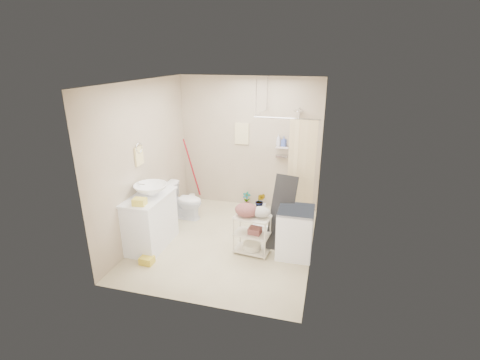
# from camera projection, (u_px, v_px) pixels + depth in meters

# --- Properties ---
(floor) EXTENTS (3.20, 3.20, 0.00)m
(floor) POSITION_uv_depth(u_px,v_px,m) (227.00, 241.00, 5.87)
(floor) COLOR beige
(floor) RESTS_ON ground
(ceiling) EXTENTS (2.80, 3.20, 0.04)m
(ceiling) POSITION_uv_depth(u_px,v_px,m) (224.00, 82.00, 4.98)
(ceiling) COLOR silver
(ceiling) RESTS_ON ground
(wall_back) EXTENTS (2.80, 0.04, 2.60)m
(wall_back) POSITION_uv_depth(u_px,v_px,m) (249.00, 144.00, 6.87)
(wall_back) COLOR #B8A78F
(wall_back) RESTS_ON ground
(wall_front) EXTENTS (2.80, 0.04, 2.60)m
(wall_front) POSITION_uv_depth(u_px,v_px,m) (185.00, 210.00, 3.97)
(wall_front) COLOR #B8A78F
(wall_front) RESTS_ON ground
(wall_left) EXTENTS (0.04, 3.20, 2.60)m
(wall_left) POSITION_uv_depth(u_px,v_px,m) (145.00, 161.00, 5.76)
(wall_left) COLOR #B8A78F
(wall_left) RESTS_ON ground
(wall_right) EXTENTS (0.04, 3.20, 2.60)m
(wall_right) POSITION_uv_depth(u_px,v_px,m) (317.00, 175.00, 5.08)
(wall_right) COLOR #B8A78F
(wall_right) RESTS_ON ground
(vanity) EXTENTS (0.56, 1.00, 0.88)m
(vanity) POSITION_uv_depth(u_px,v_px,m) (150.00, 221.00, 5.61)
(vanity) COLOR silver
(vanity) RESTS_ON ground
(sink) EXTENTS (0.66, 0.66, 0.18)m
(sink) POSITION_uv_depth(u_px,v_px,m) (151.00, 190.00, 5.45)
(sink) COLOR white
(sink) RESTS_ON vanity
(counter_basket) EXTENTS (0.20, 0.16, 0.10)m
(counter_basket) POSITION_uv_depth(u_px,v_px,m) (140.00, 202.00, 5.10)
(counter_basket) COLOR yellow
(counter_basket) RESTS_ON vanity
(floor_basket) EXTENTS (0.30, 0.23, 0.16)m
(floor_basket) POSITION_uv_depth(u_px,v_px,m) (147.00, 259.00, 5.21)
(floor_basket) COLOR gold
(floor_basket) RESTS_ON ground
(toilet) EXTENTS (0.70, 0.42, 0.70)m
(toilet) POSITION_uv_depth(u_px,v_px,m) (185.00, 201.00, 6.61)
(toilet) COLOR white
(toilet) RESTS_ON ground
(mop) EXTENTS (0.14, 0.14, 1.37)m
(mop) POSITION_uv_depth(u_px,v_px,m) (191.00, 170.00, 7.28)
(mop) COLOR #9F091A
(mop) RESTS_ON ground
(potted_plant_a) EXTENTS (0.19, 0.14, 0.33)m
(potted_plant_a) POSITION_uv_depth(u_px,v_px,m) (247.00, 199.00, 7.13)
(potted_plant_a) COLOR brown
(potted_plant_a) RESTS_ON ground
(potted_plant_b) EXTENTS (0.20, 0.16, 0.36)m
(potted_plant_b) POSITION_uv_depth(u_px,v_px,m) (260.00, 201.00, 7.00)
(potted_plant_b) COLOR brown
(potted_plant_b) RESTS_ON ground
(hanging_towel) EXTENTS (0.28, 0.03, 0.42)m
(hanging_towel) POSITION_uv_depth(u_px,v_px,m) (242.00, 134.00, 6.82)
(hanging_towel) COLOR beige
(hanging_towel) RESTS_ON wall_back
(towel_ring) EXTENTS (0.04, 0.22, 0.34)m
(towel_ring) POSITION_uv_depth(u_px,v_px,m) (139.00, 155.00, 5.51)
(towel_ring) COLOR #F9E392
(towel_ring) RESTS_ON wall_left
(tp_holder) EXTENTS (0.08, 0.12, 0.14)m
(tp_holder) POSITION_uv_depth(u_px,v_px,m) (152.00, 193.00, 5.99)
(tp_holder) COLOR white
(tp_holder) RESTS_ON wall_left
(shower) EXTENTS (1.10, 1.10, 2.10)m
(shower) POSITION_uv_depth(u_px,v_px,m) (288.00, 167.00, 6.26)
(shower) COLOR white
(shower) RESTS_ON ground
(shampoo_bottle_a) EXTENTS (0.10, 0.10, 0.22)m
(shampoo_bottle_a) POSITION_uv_depth(u_px,v_px,m) (278.00, 140.00, 6.62)
(shampoo_bottle_a) COLOR silver
(shampoo_bottle_a) RESTS_ON shower
(shampoo_bottle_b) EXTENTS (0.10, 0.11, 0.18)m
(shampoo_bottle_b) POSITION_uv_depth(u_px,v_px,m) (284.00, 141.00, 6.60)
(shampoo_bottle_b) COLOR #3C4FA0
(shampoo_bottle_b) RESTS_ON shower
(washing_machine) EXTENTS (0.54, 0.56, 0.78)m
(washing_machine) POSITION_uv_depth(u_px,v_px,m) (295.00, 232.00, 5.36)
(washing_machine) COLOR white
(washing_machine) RESTS_ON ground
(laundry_rack) EXTENTS (0.58, 0.38, 0.76)m
(laundry_rack) POSITION_uv_depth(u_px,v_px,m) (252.00, 231.00, 5.41)
(laundry_rack) COLOR beige
(laundry_rack) RESTS_ON ground
(ironing_board) EXTENTS (0.37, 0.16, 1.25)m
(ironing_board) POSITION_uv_depth(u_px,v_px,m) (282.00, 213.00, 5.46)
(ironing_board) COLOR black
(ironing_board) RESTS_ON ground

